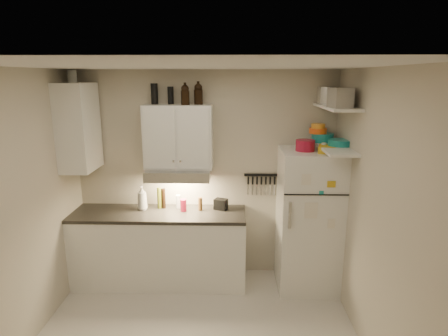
{
  "coord_description": "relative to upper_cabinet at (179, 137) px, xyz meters",
  "views": [
    {
      "loc": [
        0.35,
        -3.05,
        2.52
      ],
      "look_at": [
        0.25,
        0.9,
        1.55
      ],
      "focal_mm": 30.0,
      "sensor_mm": 36.0,
      "label": 1
    }
  ],
  "objects": [
    {
      "name": "soap_bottle",
      "position": [
        -0.46,
        -0.04,
        -0.73
      ],
      "size": [
        0.15,
        0.15,
        0.34
      ],
      "primitive_type": "imported",
      "rotation": [
        0.0,
        0.0,
        -0.14
      ],
      "color": "white",
      "rests_on": "countertop"
    },
    {
      "name": "shelf_hi",
      "position": [
        1.75,
        -0.31,
        0.38
      ],
      "size": [
        0.3,
        0.95,
        0.03
      ],
      "primitive_type": "cube",
      "color": "white",
      "rests_on": "right_wall"
    },
    {
      "name": "tin_b",
      "position": [
        1.71,
        -0.59,
        0.49
      ],
      "size": [
        0.23,
        0.23,
        0.19
      ],
      "primitive_type": "cube",
      "rotation": [
        0.0,
        0.0,
        0.24
      ],
      "color": "#AAAAAD",
      "rests_on": "shelf_hi"
    },
    {
      "name": "range_hood",
      "position": [
        0.0,
        -0.06,
        -0.44
      ],
      "size": [
        0.76,
        0.46,
        0.12
      ],
      "primitive_type": "cube",
      "color": "silver",
      "rests_on": "back_wall"
    },
    {
      "name": "book_stack",
      "position": [
        1.68,
        -0.29,
        -0.09
      ],
      "size": [
        0.23,
        0.27,
        0.08
      ],
      "primitive_type": "cube",
      "rotation": [
        0.0,
        0.0,
        -0.27
      ],
      "color": "gold",
      "rests_on": "fridge"
    },
    {
      "name": "thermos_a",
      "position": [
        -0.09,
        0.07,
        0.48
      ],
      "size": [
        0.08,
        0.08,
        0.2
      ],
      "primitive_type": "cylinder",
      "rotation": [
        0.0,
        0.0,
        0.11
      ],
      "color": "black",
      "rests_on": "upper_cabinet"
    },
    {
      "name": "shelf_lo",
      "position": [
        1.75,
        -0.31,
        -0.07
      ],
      "size": [
        0.3,
        0.95,
        0.03
      ],
      "primitive_type": "cube",
      "color": "white",
      "rests_on": "right_wall"
    },
    {
      "name": "pepper_mill",
      "position": [
        0.25,
        -0.05,
        -0.82
      ],
      "size": [
        0.06,
        0.06,
        0.16
      ],
      "primitive_type": "cylinder",
      "rotation": [
        0.0,
        0.0,
        0.18
      ],
      "color": "brown",
      "rests_on": "countertop"
    },
    {
      "name": "side_jar",
      "position": [
        -1.18,
        -0.08,
        0.69
      ],
      "size": [
        0.13,
        0.13,
        0.14
      ],
      "primitive_type": "cylinder",
      "rotation": [
        0.0,
        0.0,
        -0.35
      ],
      "color": "silver",
      "rests_on": "side_cabinet"
    },
    {
      "name": "growler_b",
      "position": [
        0.24,
        0.03,
        0.5
      ],
      "size": [
        0.14,
        0.14,
        0.25
      ],
      "primitive_type": null,
      "rotation": [
        0.0,
        0.0,
        -0.41
      ],
      "color": "black",
      "rests_on": "upper_cabinet"
    },
    {
      "name": "thermos_b",
      "position": [
        -0.28,
        0.08,
        0.5
      ],
      "size": [
        0.1,
        0.1,
        0.24
      ],
      "primitive_type": "cylinder",
      "rotation": [
        0.0,
        0.0,
        -0.31
      ],
      "color": "black",
      "rests_on": "upper_cabinet"
    },
    {
      "name": "upper_cabinet",
      "position": [
        0.0,
        0.0,
        0.0
      ],
      "size": [
        0.8,
        0.33,
        0.75
      ],
      "primitive_type": "cube",
      "color": "white",
      "rests_on": "back_wall"
    },
    {
      "name": "bowl_teal",
      "position": [
        1.69,
        -0.04,
        0.0
      ],
      "size": [
        0.25,
        0.25,
        0.1
      ],
      "primitive_type": "cylinder",
      "color": "teal",
      "rests_on": "shelf_lo"
    },
    {
      "name": "side_cabinet",
      "position": [
        -1.14,
        -0.14,
        0.12
      ],
      "size": [
        0.33,
        0.55,
        1.0
      ],
      "primitive_type": "cube",
      "color": "white",
      "rests_on": "left_wall"
    },
    {
      "name": "clear_bottle",
      "position": [
        -0.03,
        0.02,
        -0.82
      ],
      "size": [
        0.07,
        0.07,
        0.17
      ],
      "primitive_type": "cylinder",
      "rotation": [
        0.0,
        0.0,
        0.33
      ],
      "color": "silver",
      "rests_on": "countertop"
    },
    {
      "name": "base_cabinet",
      "position": [
        -0.25,
        -0.14,
        -1.39
      ],
      "size": [
        2.1,
        0.6,
        0.88
      ],
      "primitive_type": "cube",
      "color": "white",
      "rests_on": "floor"
    },
    {
      "name": "dutch_oven",
      "position": [
        1.46,
        -0.2,
        -0.06
      ],
      "size": [
        0.22,
        0.22,
        0.12
      ],
      "primitive_type": "cylinder",
      "rotation": [
        0.0,
        0.0,
        -0.02
      ],
      "color": "#A3132F",
      "rests_on": "fridge"
    },
    {
      "name": "caddy",
      "position": [
        0.5,
        -0.01,
        -0.84
      ],
      "size": [
        0.18,
        0.16,
        0.13
      ],
      "primitive_type": "cube",
      "rotation": [
        0.0,
        0.0,
        -0.41
      ],
      "color": "black",
      "rests_on": "countertop"
    },
    {
      "name": "red_jar",
      "position": [
        0.05,
        -0.09,
        -0.83
      ],
      "size": [
        0.08,
        0.08,
        0.15
      ],
      "primitive_type": "cylinder",
      "rotation": [
        0.0,
        0.0,
        0.06
      ],
      "color": "#A3132F",
      "rests_on": "countertop"
    },
    {
      "name": "vinegar_bottle",
      "position": [
        -0.21,
        0.02,
        -0.78
      ],
      "size": [
        0.06,
        0.06,
        0.25
      ],
      "primitive_type": "cylinder",
      "rotation": [
        0.0,
        0.0,
        0.22
      ],
      "color": "black",
      "rests_on": "countertop"
    },
    {
      "name": "tin_a",
      "position": [
        1.75,
        -0.42,
        0.49
      ],
      "size": [
        0.23,
        0.21,
        0.19
      ],
      "primitive_type": "cube",
      "rotation": [
        0.0,
        0.0,
        -0.23
      ],
      "color": "#AAAAAD",
      "rests_on": "shelf_hi"
    },
    {
      "name": "bowl_yellow",
      "position": [
        1.63,
        -0.04,
        0.14
      ],
      "size": [
        0.16,
        0.16,
        0.05
      ],
      "primitive_type": "cylinder",
      "color": "orange",
      "rests_on": "bowl_orange"
    },
    {
      "name": "right_wall",
      "position": [
        1.91,
        -1.33,
        -0.53
      ],
      "size": [
        0.02,
        3.0,
        2.6
      ],
      "primitive_type": "cube",
      "color": "#BFB6A3",
      "rests_on": "ground"
    },
    {
      "name": "back_wall",
      "position": [
        0.3,
        0.18,
        -0.53
      ],
      "size": [
        3.2,
        0.02,
        2.6
      ],
      "primitive_type": "cube",
      "color": "#BFB6A3",
      "rests_on": "ground"
    },
    {
      "name": "left_wall",
      "position": [
        -1.31,
        -1.33,
        -0.53
      ],
      "size": [
        0.02,
        3.0,
        2.6
      ],
      "primitive_type": "cube",
      "color": "#BFB6A3",
      "rests_on": "ground"
    },
    {
      "name": "stock_pot",
      "position": [
        1.74,
        0.03,
        0.48
      ],
      "size": [
        0.34,
        0.34,
        0.19
      ],
      "primitive_type": "cylinder",
      "rotation": [
        0.0,
        0.0,
        0.36
      ],
      "color": "silver",
      "rests_on": "shelf_hi"
    },
    {
      "name": "growler_a",
      "position": [
        0.1,
        -0.05,
        0.49
      ],
      "size": [
        0.11,
        0.11,
        0.23
      ],
      "primitive_type": null,
      "rotation": [
        0.0,
        0.0,
        0.1
      ],
      "color": "black",
      "rests_on": "upper_cabinet"
    },
    {
      "name": "countertop",
      "position": [
        -0.25,
        -0.14,
        -0.93
      ],
      "size": [
        2.1,
        0.62,
        0.04
      ],
      "primitive_type": "cube",
      "color": "#272521",
      "rests_on": "base_cabinet"
    },
    {
      "name": "knife_strip",
      "position": [
        1.0,
        0.15,
        -0.51
      ],
      "size": [
        0.42,
        0.02,
        0.03
      ],
      "primitive_type": "cube",
      "color": "black",
      "rests_on": "back_wall"
    },
    {
      "name": "ceiling",
      "position": [
        0.3,
        -1.33,
        0.78
      ],
      "size": [
        3.2,
        3.0,
        0.02
      ],
      "primitive_type": "cube",
      "color": "silver",
      "rests_on": "ground"
    },
    {
      "name": "oil_bottle",
      "position": [
        -0.26,
        0.01,
        -0.77
      ],
      "size": [
        0.06,
        0.06,
        0.27
      ],
      "primitive_type": "cylinder",
      "rotation": [
        0.0,
        0.0,
        -0.29
      ],
      "color": "#5C6419",
      "rests_on": "countertop"
    },
    {
      "name": "fridge",
      "position": [
        1.55,
        -0.18,
        -0.98
      ],
      "size": [
        0.7,
        0.68,
        1.7
      ],
      "primitive_type": "cube",
      "color": "white",
      "rests_on": "floor"
    },
    {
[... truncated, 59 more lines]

